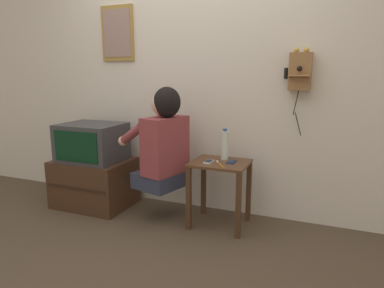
% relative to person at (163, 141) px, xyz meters
% --- Properties ---
extents(ground_plane, '(14.00, 14.00, 0.00)m').
position_rel_person_xyz_m(ground_plane, '(0.12, -0.60, -0.73)').
color(ground_plane, '#4C3D2D').
extents(wall_back, '(6.80, 0.05, 2.55)m').
position_rel_person_xyz_m(wall_back, '(0.12, 0.44, 0.54)').
color(wall_back, beige).
rests_on(wall_back, ground_plane).
extents(side_table, '(0.48, 0.41, 0.57)m').
position_rel_person_xyz_m(side_table, '(0.50, 0.08, -0.30)').
color(side_table, '#51331E').
rests_on(side_table, ground_plane).
extents(person, '(0.60, 0.53, 0.90)m').
position_rel_person_xyz_m(person, '(0.00, 0.00, 0.00)').
color(person, '#2D3347').
rests_on(person, ground_plane).
extents(tv_stand, '(0.73, 0.56, 0.47)m').
position_rel_person_xyz_m(tv_stand, '(-0.81, 0.06, -0.50)').
color(tv_stand, '#422819').
rests_on(tv_stand, ground_plane).
extents(television, '(0.59, 0.48, 0.36)m').
position_rel_person_xyz_m(television, '(-0.80, 0.04, -0.08)').
color(television, '#38383A').
rests_on(television, tv_stand).
extents(wall_phone_antique, '(0.22, 0.19, 0.72)m').
position_rel_person_xyz_m(wall_phone_antique, '(1.08, 0.35, 0.60)').
color(wall_phone_antique, olive).
extents(framed_picture, '(0.36, 0.03, 0.53)m').
position_rel_person_xyz_m(framed_picture, '(-0.69, 0.40, 0.97)').
color(framed_picture, olive).
extents(cell_phone_held, '(0.06, 0.12, 0.01)m').
position_rel_person_xyz_m(cell_phone_held, '(0.42, 0.03, -0.16)').
color(cell_phone_held, silver).
rests_on(cell_phone_held, side_table).
extents(cell_phone_spare, '(0.06, 0.12, 0.01)m').
position_rel_person_xyz_m(cell_phone_spare, '(0.60, 0.10, -0.16)').
color(cell_phone_spare, navy).
rests_on(cell_phone_spare, side_table).
extents(water_bottle, '(0.06, 0.06, 0.27)m').
position_rel_person_xyz_m(water_bottle, '(0.51, 0.17, -0.03)').
color(water_bottle, silver).
rests_on(water_bottle, side_table).
extents(toothbrush, '(0.11, 0.14, 0.02)m').
position_rel_person_xyz_m(toothbrush, '(0.53, -0.02, -0.15)').
color(toothbrush, orange).
rests_on(toothbrush, side_table).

